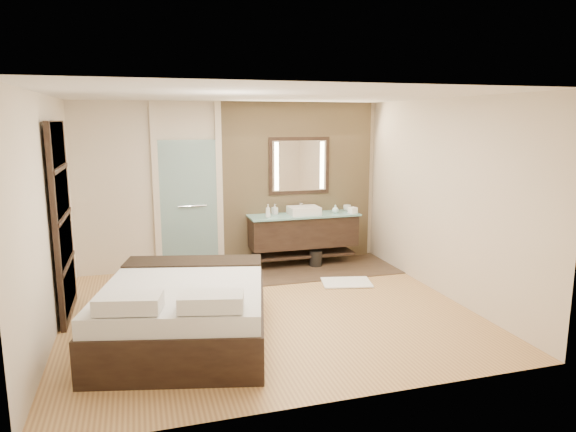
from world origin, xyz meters
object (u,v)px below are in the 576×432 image
object	(u,v)px
bed	(185,310)
waste_bin	(316,259)
vanity	(303,231)
mirror_unit	(299,166)

from	to	relation	value
bed	waste_bin	distance (m)	3.33
vanity	mirror_unit	xyz separation A→B (m)	(0.00, 0.24, 1.07)
vanity	waste_bin	xyz separation A→B (m)	(0.16, -0.17, -0.45)
bed	mirror_unit	bearing A→B (deg)	64.84
vanity	bed	xyz separation A→B (m)	(-2.20, -2.51, -0.24)
mirror_unit	bed	xyz separation A→B (m)	(-2.20, -2.75, -1.31)
bed	waste_bin	bearing A→B (deg)	58.20
vanity	waste_bin	size ratio (longest dim) A/B	7.04
vanity	waste_bin	distance (m)	0.51
vanity	bed	size ratio (longest dim) A/B	0.74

